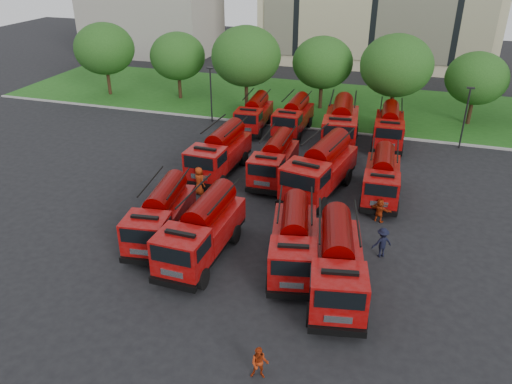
% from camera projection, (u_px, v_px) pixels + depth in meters
% --- Properties ---
extents(ground, '(140.00, 140.00, 0.00)m').
position_uv_depth(ground, '(259.00, 229.00, 29.93)').
color(ground, black).
rests_on(ground, ground).
extents(lawn, '(70.00, 16.00, 0.12)m').
position_uv_depth(lawn, '(333.00, 104.00, 51.94)').
color(lawn, '#1A4813').
rests_on(lawn, ground).
extents(curb, '(70.00, 0.30, 0.14)m').
position_uv_depth(curb, '(318.00, 129.00, 45.07)').
color(curb, gray).
rests_on(curb, ground).
extents(side_building, '(18.00, 12.00, 10.00)m').
position_uv_depth(side_building, '(153.00, 17.00, 72.97)').
color(side_building, gray).
rests_on(side_building, ground).
extents(tree_0, '(6.30, 6.30, 7.70)m').
position_uv_depth(tree_0, '(104.00, 49.00, 52.70)').
color(tree_0, '#382314').
rests_on(tree_0, ground).
extents(tree_1, '(5.71, 5.71, 6.98)m').
position_uv_depth(tree_1, '(178.00, 56.00, 51.63)').
color(tree_1, '#382314').
rests_on(tree_1, ground).
extents(tree_2, '(6.72, 6.72, 8.22)m').
position_uv_depth(tree_2, '(246.00, 56.00, 47.84)').
color(tree_2, '#382314').
rests_on(tree_2, ground).
extents(tree_3, '(5.88, 5.88, 7.19)m').
position_uv_depth(tree_3, '(323.00, 63.00, 48.40)').
color(tree_3, '#382314').
rests_on(tree_3, ground).
extents(tree_4, '(6.55, 6.55, 8.01)m').
position_uv_depth(tree_4, '(396.00, 65.00, 45.01)').
color(tree_4, '#382314').
rests_on(tree_4, ground).
extents(tree_5, '(5.46, 5.46, 6.68)m').
position_uv_depth(tree_5, '(477.00, 78.00, 44.38)').
color(tree_5, '#382314').
rests_on(tree_5, ground).
extents(lamp_post_0, '(0.60, 0.25, 5.11)m').
position_uv_depth(lamp_post_0, '(211.00, 91.00, 45.86)').
color(lamp_post_0, black).
rests_on(lamp_post_0, ground).
extents(lamp_post_1, '(0.60, 0.25, 5.11)m').
position_uv_depth(lamp_post_1, '(466.00, 114.00, 39.97)').
color(lamp_post_1, black).
rests_on(lamp_post_1, ground).
extents(fire_truck_0, '(3.14, 6.89, 3.02)m').
position_uv_depth(fire_truck_0, '(161.00, 215.00, 28.36)').
color(fire_truck_0, black).
rests_on(fire_truck_0, ground).
extents(fire_truck_1, '(2.80, 7.22, 3.25)m').
position_uv_depth(fire_truck_1, '(202.00, 230.00, 26.66)').
color(fire_truck_1, black).
rests_on(fire_truck_1, ground).
extents(fire_truck_2, '(3.62, 7.02, 3.05)m').
position_uv_depth(fire_truck_2, '(294.00, 240.00, 25.95)').
color(fire_truck_2, black).
rests_on(fire_truck_2, ground).
extents(fire_truck_3, '(3.77, 7.53, 3.28)m').
position_uv_depth(fire_truck_3, '(337.00, 263.00, 23.96)').
color(fire_truck_3, black).
rests_on(fire_truck_3, ground).
extents(fire_truck_4, '(2.85, 7.27, 3.27)m').
position_uv_depth(fire_truck_4, '(220.00, 152.00, 36.24)').
color(fire_truck_4, black).
rests_on(fire_truck_4, ground).
extents(fire_truck_5, '(2.48, 6.56, 2.97)m').
position_uv_depth(fire_truck_5, '(274.00, 160.00, 35.40)').
color(fire_truck_5, black).
rests_on(fire_truck_5, ground).
extents(fire_truck_6, '(4.13, 8.17, 3.55)m').
position_uv_depth(fire_truck_6, '(320.00, 168.00, 33.38)').
color(fire_truck_6, black).
rests_on(fire_truck_6, ground).
extents(fire_truck_7, '(2.60, 6.55, 2.94)m').
position_uv_depth(fire_truck_7, '(382.00, 177.00, 32.92)').
color(fire_truck_7, black).
rests_on(fire_truck_7, ground).
extents(fire_truck_8, '(2.62, 6.43, 2.87)m').
position_uv_depth(fire_truck_8, '(254.00, 114.00, 44.65)').
color(fire_truck_8, black).
rests_on(fire_truck_8, ground).
extents(fire_truck_9, '(2.54, 6.61, 2.98)m').
position_uv_depth(fire_truck_9, '(294.00, 117.00, 43.78)').
color(fire_truck_9, black).
rests_on(fire_truck_9, ground).
extents(fire_truck_10, '(3.44, 7.98, 3.53)m').
position_uv_depth(fire_truck_10, '(341.00, 124.00, 41.31)').
color(fire_truck_10, black).
rests_on(fire_truck_10, ground).
extents(fire_truck_11, '(2.72, 6.80, 3.05)m').
position_uv_depth(fire_truck_11, '(389.00, 127.00, 41.42)').
color(fire_truck_11, black).
rests_on(fire_truck_11, ground).
extents(firefighter_0, '(0.73, 0.56, 1.88)m').
position_uv_depth(firefighter_0, '(342.00, 318.00, 22.95)').
color(firefighter_0, maroon).
rests_on(firefighter_0, ground).
extents(firefighter_1, '(0.79, 0.53, 1.49)m').
position_uv_depth(firefighter_1, '(259.00, 377.00, 19.87)').
color(firefighter_1, maroon).
rests_on(firefighter_1, ground).
extents(firefighter_2, '(0.92, 1.28, 1.96)m').
position_uv_depth(firefighter_2, '(318.00, 320.00, 22.77)').
color(firefighter_2, maroon).
rests_on(firefighter_2, ground).
extents(firefighter_3, '(1.27, 1.12, 1.76)m').
position_uv_depth(firefighter_3, '(380.00, 256.00, 27.36)').
color(firefighter_3, black).
rests_on(firefighter_3, ground).
extents(firefighter_4, '(1.15, 1.04, 1.96)m').
position_uv_depth(firefighter_4, '(200.00, 193.00, 33.99)').
color(firefighter_4, maroon).
rests_on(firefighter_4, ground).
extents(firefighter_5, '(1.55, 1.05, 1.53)m').
position_uv_depth(firefighter_5, '(378.00, 221.00, 30.68)').
color(firefighter_5, maroon).
rests_on(firefighter_5, ground).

